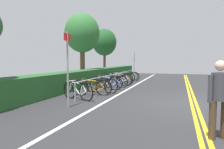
{
  "coord_description": "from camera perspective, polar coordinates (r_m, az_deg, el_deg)",
  "views": [
    {
      "loc": [
        -7.91,
        0.5,
        1.59
      ],
      "look_at": [
        1.97,
        3.81,
        0.83
      ],
      "focal_mm": 32.71,
      "sensor_mm": 36.0,
      "label": 1
    }
  ],
  "objects": [
    {
      "name": "bicycle_1",
      "position": [
        9.15,
        -5.56,
        -3.6
      ],
      "size": [
        0.64,
        1.73,
        0.76
      ],
      "color": "black",
      "rests_on": "ground_plane"
    },
    {
      "name": "tree_far_right",
      "position": [
        21.47,
        -2.12,
        8.93
      ],
      "size": [
        2.5,
        2.5,
        4.78
      ],
      "color": "brown",
      "rests_on": "ground_plane"
    },
    {
      "name": "bicycle_7",
      "position": [
        14.27,
        2.95,
        -0.85
      ],
      "size": [
        0.61,
        1.69,
        0.74
      ],
      "color": "black",
      "rests_on": "ground_plane"
    },
    {
      "name": "bicycle_6",
      "position": [
        13.29,
        2.62,
        -1.18
      ],
      "size": [
        0.6,
        1.71,
        0.76
      ],
      "color": "black",
      "rests_on": "ground_plane"
    },
    {
      "name": "centre_line_yellow_outer",
      "position": [
        8.08,
        21.3,
        -7.46
      ],
      "size": [
        29.04,
        0.1,
        0.0
      ],
      "primitive_type": "cube",
      "color": "gold",
      "rests_on": "ground_plane"
    },
    {
      "name": "bicycle_4",
      "position": [
        11.57,
        0.16,
        -2.06
      ],
      "size": [
        0.68,
        1.69,
        0.72
      ],
      "color": "black",
      "rests_on": "ground_plane"
    },
    {
      "name": "tree_mid",
      "position": [
        14.5,
        -8.33,
        11.29
      ],
      "size": [
        2.4,
        2.4,
        4.79
      ],
      "color": "brown",
      "rests_on": "ground_plane"
    },
    {
      "name": "sign_post_far",
      "position": [
        17.32,
        6.21,
        3.29
      ],
      "size": [
        0.36,
        0.06,
        2.22
      ],
      "color": "gray",
      "rests_on": "ground_plane"
    },
    {
      "name": "bicycle_5",
      "position": [
        12.44,
        1.43,
        -1.5
      ],
      "size": [
        0.51,
        1.79,
        0.78
      ],
      "color": "black",
      "rests_on": "ground_plane"
    },
    {
      "name": "bicycle_9",
      "position": [
        16.1,
        4.5,
        -0.39
      ],
      "size": [
        0.46,
        1.64,
        0.69
      ],
      "color": "black",
      "rests_on": "ground_plane"
    },
    {
      "name": "bicycle_2",
      "position": [
        9.86,
        -3.04,
        -3.06
      ],
      "size": [
        0.46,
        1.77,
        0.75
      ],
      "color": "black",
      "rests_on": "ground_plane"
    },
    {
      "name": "ground_plane",
      "position": [
        8.09,
        21.87,
        -7.65
      ],
      "size": [
        32.27,
        12.58,
        0.05
      ],
      "primitive_type": "cube",
      "color": "#2B2B2D"
    },
    {
      "name": "bicycle_3",
      "position": [
        10.74,
        -1.56,
        -2.4
      ],
      "size": [
        0.6,
        1.67,
        0.77
      ],
      "color": "black",
      "rests_on": "ground_plane"
    },
    {
      "name": "bicycle_0",
      "position": [
        8.26,
        -9.57,
        -4.46
      ],
      "size": [
        0.66,
        1.63,
        0.77
      ],
      "color": "black",
      "rests_on": "ground_plane"
    },
    {
      "name": "bike_rack",
      "position": [
        12.06,
        0.36,
        -0.68
      ],
      "size": [
        9.33,
        0.05,
        0.75
      ],
      "color": "#9EA0A5",
      "rests_on": "ground_plane"
    },
    {
      "name": "pedestrian",
      "position": [
        4.58,
        27.83,
        -5.0
      ],
      "size": [
        0.32,
        0.45,
        1.58
      ],
      "color": "#4C3826",
      "rests_on": "ground_plane"
    },
    {
      "name": "sign_post_near",
      "position": [
        6.87,
        -12.31,
        3.25
      ],
      "size": [
        0.36,
        0.06,
        2.5
      ],
      "color": "gray",
      "rests_on": "ground_plane"
    },
    {
      "name": "centre_line_yellow_inner",
      "position": [
        8.09,
        22.45,
        -7.47
      ],
      "size": [
        29.04,
        0.1,
        0.0
      ],
      "primitive_type": "cube",
      "color": "gold",
      "rests_on": "ground_plane"
    },
    {
      "name": "hedge_backdrop",
      "position": [
        14.12,
        -4.85,
        -0.38
      ],
      "size": [
        18.28,
        1.04,
        0.95
      ],
      "primitive_type": "cube",
      "color": "#235626",
      "rests_on": "ground_plane"
    },
    {
      "name": "bike_lane_stripe_white",
      "position": [
        8.49,
        -0.0,
        -6.61
      ],
      "size": [
        29.04,
        0.12,
        0.0
      ],
      "primitive_type": "cube",
      "color": "white",
      "rests_on": "ground_plane"
    },
    {
      "name": "bicycle_8",
      "position": [
        15.21,
        4.45,
        -0.56
      ],
      "size": [
        0.67,
        1.68,
        0.73
      ],
      "color": "black",
      "rests_on": "ground_plane"
    }
  ]
}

